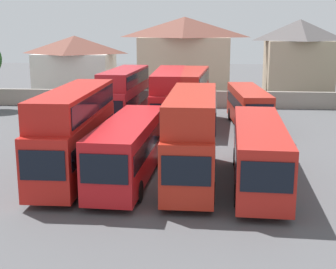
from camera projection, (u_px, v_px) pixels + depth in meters
ground at (181, 120)px, 44.69m from camera, size 140.00×140.00×0.00m
depot_boundary_wall at (185, 99)px, 51.72m from camera, size 56.00×0.50×1.80m
bus_1 at (75, 128)px, 27.36m from camera, size 2.59×11.33×5.07m
bus_2 at (129, 147)px, 26.76m from camera, size 3.04×10.95×3.45m
bus_3 at (192, 133)px, 26.27m from camera, size 2.76×10.40×5.01m
bus_4 at (259, 150)px, 26.09m from camera, size 3.12×11.77×3.40m
bus_5 at (124, 93)px, 42.43m from camera, size 3.11×11.03×4.86m
bus_6 at (169, 95)px, 41.67m from camera, size 2.65×11.74×4.85m
bus_7 at (189, 95)px, 41.42m from camera, size 3.35×11.51×4.84m
bus_8 at (248, 105)px, 41.15m from camera, size 3.16×10.83×3.33m
house_terrace_left at (75, 65)px, 59.94m from camera, size 9.54×7.56×7.46m
house_terrace_centre at (185, 56)px, 59.36m from camera, size 11.45×7.73×9.72m
house_terrace_right at (298, 58)px, 57.80m from camera, size 8.04×6.61×9.41m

